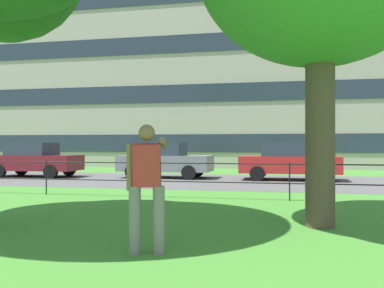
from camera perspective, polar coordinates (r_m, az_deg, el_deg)
street_strip at (r=16.70m, az=6.67°, el=-5.06°), size 80.00×7.09×0.01m
park_fence at (r=11.22m, az=4.26°, el=-4.13°), size 31.23×0.04×1.00m
person_thrower at (r=5.64m, az=-6.18°, el=-5.42°), size 0.51×0.84×1.73m
car_maroon_far_left at (r=20.19m, az=-20.69°, el=-1.99°), size 4.00×1.82×1.54m
car_grey_left at (r=18.32m, az=-3.74°, el=-2.19°), size 4.04×1.90×1.54m
car_red_center at (r=17.57m, az=13.01°, el=-2.28°), size 4.04×1.88×1.54m
apartment_building_background at (r=33.54m, az=-3.65°, el=13.61°), size 36.50×13.15×18.76m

